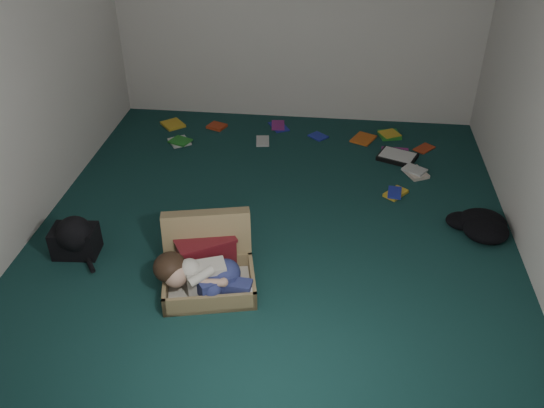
# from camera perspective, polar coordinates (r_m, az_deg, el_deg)

# --- Properties ---
(floor) EXTENTS (4.50, 4.50, 0.00)m
(floor) POSITION_cam_1_polar(r_m,az_deg,el_deg) (4.90, 0.20, -2.44)
(floor) COLOR #133836
(floor) RESTS_ON ground
(wall_back) EXTENTS (4.50, 0.00, 4.50)m
(wall_back) POSITION_cam_1_polar(r_m,az_deg,el_deg) (6.40, 2.60, 19.25)
(wall_back) COLOR white
(wall_back) RESTS_ON ground
(wall_front) EXTENTS (4.50, 0.00, 4.50)m
(wall_front) POSITION_cam_1_polar(r_m,az_deg,el_deg) (2.36, -5.90, -8.89)
(wall_front) COLOR white
(wall_front) RESTS_ON ground
(wall_left) EXTENTS (0.00, 4.50, 4.50)m
(wall_left) POSITION_cam_1_polar(r_m,az_deg,el_deg) (4.90, -24.27, 11.79)
(wall_left) COLOR white
(wall_left) RESTS_ON ground
(suitcase) EXTENTS (0.79, 0.78, 0.49)m
(suitcase) POSITION_cam_1_polar(r_m,az_deg,el_deg) (4.32, -6.32, -5.97)
(suitcase) COLOR #8E784E
(suitcase) RESTS_ON floor
(person) EXTENTS (0.74, 0.36, 0.30)m
(person) POSITION_cam_1_polar(r_m,az_deg,el_deg) (4.17, -6.94, -7.02)
(person) COLOR beige
(person) RESTS_ON suitcase
(maroon_bin) EXTENTS (0.56, 0.52, 0.30)m
(maroon_bin) POSITION_cam_1_polar(r_m,az_deg,el_deg) (4.45, -6.80, -4.58)
(maroon_bin) COLOR maroon
(maroon_bin) RESTS_ON floor
(backpack) EXTENTS (0.46, 0.38, 0.26)m
(backpack) POSITION_cam_1_polar(r_m,az_deg,el_deg) (4.82, -18.91, -3.39)
(backpack) COLOR black
(backpack) RESTS_ON floor
(clothing_pile) EXTENTS (0.53, 0.45, 0.16)m
(clothing_pile) POSITION_cam_1_polar(r_m,az_deg,el_deg) (5.15, 19.60, -1.61)
(clothing_pile) COLOR black
(clothing_pile) RESTS_ON floor
(paper_tray) EXTENTS (0.45, 0.40, 0.05)m
(paper_tray) POSITION_cam_1_polar(r_m,az_deg,el_deg) (6.06, 12.31, 4.60)
(paper_tray) COLOR black
(paper_tray) RESTS_ON floor
(book_scatter) EXTENTS (3.03, 1.56, 0.02)m
(book_scatter) POSITION_cam_1_polar(r_m,az_deg,el_deg) (6.22, 4.24, 5.98)
(book_scatter) COLOR gold
(book_scatter) RESTS_ON floor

